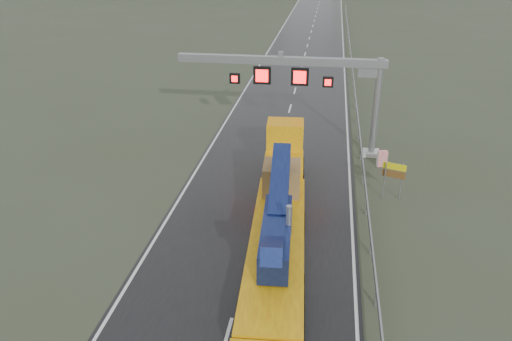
% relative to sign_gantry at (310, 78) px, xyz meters
% --- Properties ---
extents(ground, '(400.00, 400.00, 0.00)m').
position_rel_sign_gantry_xyz_m(ground, '(-2.10, -17.99, -5.61)').
color(ground, '#343A28').
rests_on(ground, ground).
extents(road, '(11.00, 200.00, 0.02)m').
position_rel_sign_gantry_xyz_m(road, '(-2.10, 22.01, -5.60)').
color(road, black).
rests_on(road, ground).
extents(guardrail, '(0.20, 140.00, 1.40)m').
position_rel_sign_gantry_xyz_m(guardrail, '(4.00, 12.01, -4.91)').
color(guardrail, gray).
rests_on(guardrail, ground).
extents(sign_gantry, '(14.90, 1.20, 7.42)m').
position_rel_sign_gantry_xyz_m(sign_gantry, '(0.00, 0.00, 0.00)').
color(sign_gantry, '#B5B5B0').
rests_on(sign_gantry, ground).
extents(heavy_haul_truck, '(3.73, 18.53, 4.32)m').
position_rel_sign_gantry_xyz_m(heavy_haul_truck, '(-0.94, -10.23, -3.94)').
color(heavy_haul_truck, '#E9B70C').
rests_on(heavy_haul_truck, ground).
extents(exit_sign_pair, '(1.35, 0.51, 2.41)m').
position_rel_sign_gantry_xyz_m(exit_sign_pair, '(5.59, -6.73, -3.92)').
color(exit_sign_pair, gray).
rests_on(exit_sign_pair, ground).
extents(striped_barrier, '(0.74, 0.51, 1.15)m').
position_rel_sign_gantry_xyz_m(striped_barrier, '(5.40, -1.92, -5.04)').
color(striped_barrier, red).
rests_on(striped_barrier, ground).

